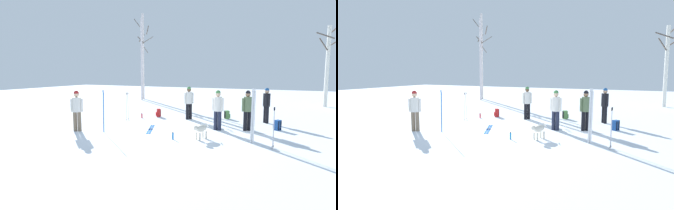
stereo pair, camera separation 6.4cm
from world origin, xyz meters
TOP-DOWN VIEW (x-y plane):
  - ground_plane at (0.00, 0.00)m, footprint 60.00×60.00m
  - person_0 at (3.17, 2.36)m, footprint 0.44×0.34m
  - person_1 at (-0.11, 3.97)m, footprint 0.39×0.41m
  - person_2 at (3.67, 4.57)m, footprint 0.36×0.43m
  - person_3 at (-3.26, -0.83)m, footprint 0.47×0.34m
  - person_4 at (2.00, 1.93)m, footprint 0.51×0.34m
  - dog at (1.91, 0.01)m, footprint 0.40×0.86m
  - ski_pair_planted_0 at (-2.10, -0.55)m, footprint 0.19×0.15m
  - ski_pair_planted_1 at (3.73, 0.26)m, footprint 0.15×0.04m
  - ski_pair_lying_0 at (-0.65, 0.80)m, footprint 0.89×1.83m
  - ski_poles_0 at (4.46, -0.16)m, footprint 0.07×0.25m
  - ski_poles_1 at (-2.81, 2.27)m, footprint 0.07×0.24m
  - backpack_0 at (-1.94, 4.02)m, footprint 0.34×0.33m
  - backpack_1 at (1.67, 4.95)m, footprint 0.34×0.33m
  - backpack_2 at (4.33, 3.01)m, footprint 0.34×0.33m
  - water_bottle_0 at (-2.52, 3.22)m, footprint 0.07×0.07m
  - water_bottle_1 at (0.99, -0.44)m, footprint 0.07×0.07m
  - birch_tree_0 at (-7.80, 12.39)m, footprint 1.05×1.03m
  - birch_tree_1 at (-7.36, 11.42)m, footprint 1.45×1.46m
  - birch_tree_2 at (6.63, 12.96)m, footprint 1.77×1.78m

SIDE VIEW (x-z plane):
  - ground_plane at x=0.00m, z-range 0.00..0.00m
  - ski_pair_lying_0 at x=-0.65m, z-range -0.01..0.03m
  - water_bottle_0 at x=-2.52m, z-range -0.01..0.26m
  - water_bottle_1 at x=0.99m, z-range -0.01..0.27m
  - backpack_0 at x=-1.94m, z-range -0.01..0.43m
  - backpack_1 at x=1.67m, z-range -0.01..0.43m
  - backpack_2 at x=4.33m, z-range -0.01..0.43m
  - dog at x=1.91m, z-range 0.10..0.67m
  - ski_poles_0 at x=4.46m, z-range 0.05..1.41m
  - ski_poles_1 at x=-2.81m, z-range 0.05..1.48m
  - ski_pair_planted_0 at x=-2.10m, z-range -0.01..1.76m
  - ski_pair_planted_1 at x=3.73m, z-range -0.01..1.92m
  - person_0 at x=3.17m, z-range 0.12..1.84m
  - person_1 at x=-0.11m, z-range 0.12..1.84m
  - person_2 at x=3.67m, z-range 0.12..1.84m
  - person_3 at x=-3.26m, z-range 0.12..1.84m
  - person_4 at x=2.00m, z-range 0.12..1.84m
  - birch_tree_2 at x=6.63m, z-range 0.04..5.95m
  - birch_tree_1 at x=-7.36m, z-range 0.11..6.95m
  - birch_tree_0 at x=-7.80m, z-range 0.08..7.54m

